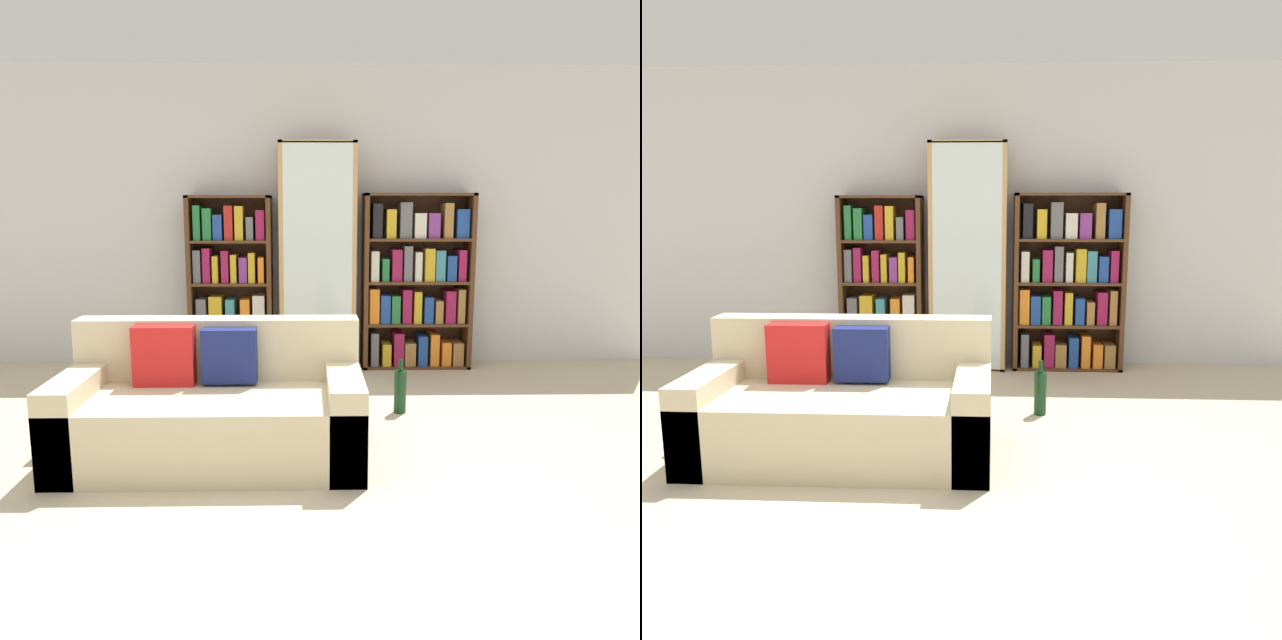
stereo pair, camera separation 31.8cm
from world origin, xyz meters
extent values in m
plane|color=beige|center=(0.00, 0.00, 0.00)|extent=(16.00, 16.00, 0.00)
cube|color=silver|center=(0.00, 2.82, 1.35)|extent=(6.72, 0.06, 2.70)
cube|color=beige|center=(-0.50, 0.46, 0.20)|extent=(1.73, 0.85, 0.40)
cube|color=beige|center=(-0.50, 0.79, 0.59)|extent=(1.73, 0.20, 0.38)
cube|color=beige|center=(-1.26, 0.46, 0.26)|extent=(0.20, 0.85, 0.52)
cube|color=beige|center=(0.26, 0.46, 0.26)|extent=(0.20, 0.85, 0.52)
cube|color=red|center=(-0.80, 0.63, 0.58)|extent=(0.36, 0.12, 0.36)
cube|color=navy|center=(-0.41, 0.63, 0.58)|extent=(0.32, 0.12, 0.32)
cube|color=#4C2D19|center=(-0.99, 2.61, 0.78)|extent=(0.04, 0.32, 1.56)
cube|color=#4C2D19|center=(-0.29, 2.61, 0.78)|extent=(0.04, 0.32, 1.56)
cube|color=#4C2D19|center=(-0.64, 2.61, 1.54)|extent=(0.74, 0.32, 0.02)
cube|color=#4C2D19|center=(-0.64, 2.61, 0.01)|extent=(0.74, 0.32, 0.02)
cube|color=#4C2D19|center=(-0.64, 2.76, 0.78)|extent=(0.74, 0.01, 1.56)
cube|color=#4C2D19|center=(-0.64, 2.61, 0.40)|extent=(0.66, 0.32, 0.02)
cube|color=#4C2D19|center=(-0.64, 2.61, 0.78)|extent=(0.66, 0.32, 0.02)
cube|color=#4C2D19|center=(-0.64, 2.61, 1.15)|extent=(0.66, 0.32, 0.02)
cube|color=orange|center=(-0.92, 2.60, 0.15)|extent=(0.05, 0.24, 0.26)
cube|color=olive|center=(-0.84, 2.60, 0.14)|extent=(0.05, 0.24, 0.24)
cube|color=orange|center=(-0.76, 2.60, 0.15)|extent=(0.06, 0.24, 0.25)
cube|color=#7A3384|center=(-0.68, 2.60, 0.15)|extent=(0.07, 0.24, 0.25)
cube|color=#1E4293|center=(-0.60, 2.60, 0.17)|extent=(0.06, 0.24, 0.30)
cube|color=olive|center=(-0.51, 2.60, 0.15)|extent=(0.06, 0.24, 0.25)
cube|color=teal|center=(-0.44, 2.60, 0.17)|extent=(0.05, 0.24, 0.29)
cube|color=#7A3384|center=(-0.36, 2.60, 0.16)|extent=(0.07, 0.24, 0.28)
cube|color=#5B5B60|center=(-0.90, 2.60, 0.53)|extent=(0.09, 0.24, 0.23)
cube|color=gold|center=(-0.77, 2.60, 0.54)|extent=(0.11, 0.24, 0.26)
cube|color=teal|center=(-0.64, 2.60, 0.53)|extent=(0.08, 0.24, 0.23)
cube|color=orange|center=(-0.51, 2.60, 0.53)|extent=(0.08, 0.24, 0.23)
cube|color=beige|center=(-0.38, 2.60, 0.54)|extent=(0.11, 0.24, 0.26)
cube|color=#5B5B60|center=(-0.92, 2.60, 0.93)|extent=(0.07, 0.24, 0.29)
cube|color=#8E1947|center=(-0.84, 2.60, 0.94)|extent=(0.07, 0.24, 0.31)
cube|color=gold|center=(-0.76, 2.60, 0.91)|extent=(0.05, 0.24, 0.24)
cube|color=#8E1947|center=(-0.68, 2.60, 0.93)|extent=(0.06, 0.24, 0.28)
cube|color=gold|center=(-0.60, 2.60, 0.91)|extent=(0.05, 0.24, 0.25)
cube|color=#7A3384|center=(-0.52, 2.60, 0.90)|extent=(0.07, 0.24, 0.22)
cube|color=gold|center=(-0.44, 2.60, 0.92)|extent=(0.06, 0.24, 0.27)
cube|color=orange|center=(-0.36, 2.60, 0.90)|extent=(0.05, 0.24, 0.23)
cube|color=#237038|center=(-0.91, 2.60, 1.32)|extent=(0.06, 0.24, 0.30)
cube|color=#237038|center=(-0.82, 2.60, 1.30)|extent=(0.07, 0.24, 0.28)
cube|color=#1E4293|center=(-0.73, 2.60, 1.28)|extent=(0.08, 0.24, 0.22)
cube|color=#AD231E|center=(-0.63, 2.60, 1.32)|extent=(0.07, 0.24, 0.30)
cube|color=gold|center=(-0.54, 2.60, 1.31)|extent=(0.07, 0.24, 0.30)
cube|color=#5B5B60|center=(-0.45, 2.60, 1.27)|extent=(0.06, 0.24, 0.20)
cube|color=#8E1947|center=(-0.36, 2.60, 1.30)|extent=(0.08, 0.24, 0.26)
cube|color=tan|center=(-0.17, 2.59, 1.01)|extent=(0.04, 0.36, 2.01)
cube|color=tan|center=(0.46, 2.59, 1.01)|extent=(0.04, 0.36, 2.01)
cube|color=tan|center=(0.14, 2.59, 2.00)|extent=(0.68, 0.36, 0.02)
cube|color=tan|center=(0.14, 2.59, 0.01)|extent=(0.68, 0.36, 0.02)
cube|color=tan|center=(0.14, 2.76, 1.01)|extent=(0.68, 0.01, 2.01)
cube|color=silver|center=(0.14, 2.41, 1.01)|extent=(0.60, 0.01, 1.99)
cube|color=tan|center=(0.14, 2.59, 0.35)|extent=(0.60, 0.32, 0.02)
cube|color=tan|center=(0.14, 2.59, 0.68)|extent=(0.60, 0.32, 0.02)
cube|color=tan|center=(0.14, 2.59, 1.01)|extent=(0.60, 0.32, 0.02)
cube|color=tan|center=(0.14, 2.59, 1.33)|extent=(0.60, 0.32, 0.02)
cube|color=tan|center=(0.14, 2.59, 1.66)|extent=(0.60, 0.32, 0.02)
cylinder|color=silver|center=(-0.04, 2.60, 0.06)|extent=(0.01, 0.01, 0.07)
cone|color=silver|center=(-0.04, 2.60, 0.13)|extent=(0.09, 0.09, 0.08)
cylinder|color=silver|center=(0.14, 2.61, 0.06)|extent=(0.01, 0.01, 0.07)
cone|color=silver|center=(0.14, 2.61, 0.13)|extent=(0.09, 0.09, 0.08)
cylinder|color=silver|center=(0.33, 2.61, 0.06)|extent=(0.01, 0.01, 0.07)
cone|color=silver|center=(0.33, 2.61, 0.13)|extent=(0.09, 0.09, 0.08)
cylinder|color=silver|center=(-0.06, 2.61, 0.40)|extent=(0.01, 0.01, 0.07)
cone|color=silver|center=(-0.06, 2.61, 0.48)|extent=(0.09, 0.09, 0.09)
cylinder|color=silver|center=(0.08, 2.59, 0.40)|extent=(0.01, 0.01, 0.07)
cone|color=silver|center=(0.08, 2.59, 0.48)|extent=(0.09, 0.09, 0.09)
cylinder|color=silver|center=(0.21, 2.60, 0.40)|extent=(0.01, 0.01, 0.07)
cone|color=silver|center=(0.21, 2.60, 0.48)|extent=(0.09, 0.09, 0.09)
cylinder|color=silver|center=(0.35, 2.59, 0.40)|extent=(0.01, 0.01, 0.07)
cone|color=silver|center=(0.35, 2.59, 0.48)|extent=(0.09, 0.09, 0.09)
cylinder|color=silver|center=(-0.08, 2.59, 0.73)|extent=(0.01, 0.01, 0.08)
cone|color=silver|center=(-0.08, 2.59, 0.83)|extent=(0.08, 0.08, 0.10)
cylinder|color=silver|center=(0.03, 2.58, 0.73)|extent=(0.01, 0.01, 0.08)
cone|color=silver|center=(0.03, 2.58, 0.83)|extent=(0.08, 0.08, 0.10)
cylinder|color=silver|center=(0.14, 2.60, 0.73)|extent=(0.01, 0.01, 0.08)
cone|color=silver|center=(0.14, 2.60, 0.83)|extent=(0.08, 0.08, 0.10)
cylinder|color=silver|center=(0.26, 2.59, 0.73)|extent=(0.01, 0.01, 0.08)
cone|color=silver|center=(0.26, 2.59, 0.83)|extent=(0.08, 0.08, 0.10)
cylinder|color=silver|center=(0.37, 2.59, 0.73)|extent=(0.01, 0.01, 0.08)
cone|color=silver|center=(0.37, 2.59, 0.83)|extent=(0.08, 0.08, 0.10)
cylinder|color=silver|center=(-0.08, 2.61, 1.05)|extent=(0.01, 0.01, 0.07)
cone|color=silver|center=(-0.08, 2.61, 1.14)|extent=(0.08, 0.08, 0.09)
cylinder|color=silver|center=(0.03, 2.61, 1.05)|extent=(0.01, 0.01, 0.07)
cone|color=silver|center=(0.03, 2.61, 1.14)|extent=(0.08, 0.08, 0.09)
cylinder|color=silver|center=(0.14, 2.57, 1.05)|extent=(0.01, 0.01, 0.07)
cone|color=silver|center=(0.14, 2.57, 1.14)|extent=(0.08, 0.08, 0.09)
cylinder|color=silver|center=(0.26, 2.61, 1.05)|extent=(0.01, 0.01, 0.07)
cone|color=silver|center=(0.26, 2.61, 1.14)|extent=(0.08, 0.08, 0.09)
cylinder|color=silver|center=(0.37, 2.57, 1.05)|extent=(0.01, 0.01, 0.07)
cone|color=silver|center=(0.37, 2.57, 1.14)|extent=(0.08, 0.08, 0.09)
cylinder|color=silver|center=(-0.06, 2.61, 1.39)|extent=(0.01, 0.01, 0.09)
cone|color=silver|center=(-0.06, 2.61, 1.49)|extent=(0.09, 0.09, 0.11)
cylinder|color=silver|center=(0.08, 2.57, 1.39)|extent=(0.01, 0.01, 0.09)
cone|color=silver|center=(0.08, 2.57, 1.49)|extent=(0.09, 0.09, 0.11)
cylinder|color=silver|center=(0.21, 2.59, 1.39)|extent=(0.01, 0.01, 0.09)
cone|color=silver|center=(0.21, 2.59, 1.49)|extent=(0.09, 0.09, 0.11)
cylinder|color=silver|center=(0.35, 2.58, 1.39)|extent=(0.01, 0.01, 0.09)
cone|color=silver|center=(0.35, 2.58, 1.49)|extent=(0.09, 0.09, 0.11)
cylinder|color=silver|center=(-0.04, 2.60, 1.71)|extent=(0.01, 0.01, 0.07)
cone|color=silver|center=(-0.04, 2.60, 1.78)|extent=(0.09, 0.09, 0.08)
cylinder|color=silver|center=(0.14, 2.59, 1.71)|extent=(0.01, 0.01, 0.07)
cone|color=silver|center=(0.14, 2.59, 1.78)|extent=(0.09, 0.09, 0.08)
cylinder|color=silver|center=(0.33, 2.61, 1.71)|extent=(0.01, 0.01, 0.07)
cone|color=silver|center=(0.33, 2.61, 1.78)|extent=(0.09, 0.09, 0.08)
cube|color=#4C2D19|center=(0.58, 2.61, 0.79)|extent=(0.04, 0.32, 1.58)
cube|color=#4C2D19|center=(1.51, 2.61, 0.79)|extent=(0.04, 0.32, 1.58)
cube|color=#4C2D19|center=(1.04, 2.61, 1.56)|extent=(0.98, 0.32, 0.02)
cube|color=#4C2D19|center=(1.04, 2.61, 0.01)|extent=(0.98, 0.32, 0.02)
cube|color=#4C2D19|center=(1.04, 2.76, 0.79)|extent=(0.98, 0.01, 1.58)
cube|color=#4C2D19|center=(1.04, 2.61, 0.41)|extent=(0.90, 0.32, 0.02)
cube|color=#4C2D19|center=(1.04, 2.61, 0.79)|extent=(0.90, 0.32, 0.02)
cube|color=#4C2D19|center=(1.04, 2.61, 1.17)|extent=(0.90, 0.32, 0.02)
cube|color=#5B5B60|center=(0.66, 2.60, 0.18)|extent=(0.07, 0.24, 0.30)
cube|color=gold|center=(0.77, 2.60, 0.13)|extent=(0.08, 0.24, 0.20)
cube|color=#8E1947|center=(0.88, 2.60, 0.18)|extent=(0.09, 0.24, 0.30)
cube|color=olive|center=(0.99, 2.60, 0.13)|extent=(0.10, 0.24, 0.21)
cube|color=#1E4293|center=(1.10, 2.60, 0.16)|extent=(0.08, 0.24, 0.28)
cube|color=orange|center=(1.21, 2.60, 0.17)|extent=(0.08, 0.24, 0.29)
cube|color=orange|center=(1.32, 2.60, 0.13)|extent=(0.08, 0.24, 0.22)
cube|color=olive|center=(1.43, 2.60, 0.13)|extent=(0.09, 0.24, 0.21)
cube|color=orange|center=(0.65, 2.60, 0.57)|extent=(0.09, 0.24, 0.31)
cube|color=#1E4293|center=(0.75, 2.60, 0.55)|extent=(0.09, 0.24, 0.26)
cube|color=#237038|center=(0.85, 2.60, 0.54)|extent=(0.08, 0.24, 0.25)
cube|color=#8E1947|center=(0.95, 2.60, 0.57)|extent=(0.08, 0.24, 0.31)
cube|color=gold|center=(1.05, 2.60, 0.56)|extent=(0.07, 0.24, 0.29)
cube|color=#1E4293|center=(1.14, 2.60, 0.54)|extent=(0.08, 0.24, 0.24)
cube|color=olive|center=(1.24, 2.60, 0.52)|extent=(0.07, 0.24, 0.21)
cube|color=#8E1947|center=(1.34, 2.60, 0.56)|extent=(0.09, 0.24, 0.29)
cube|color=olive|center=(1.44, 2.60, 0.57)|extent=(0.06, 0.24, 0.31)
cube|color=beige|center=(0.65, 2.60, 0.93)|extent=(0.07, 0.24, 0.27)
cube|color=#237038|center=(0.75, 2.60, 0.90)|extent=(0.06, 0.24, 0.20)
cube|color=#8E1947|center=(0.85, 2.60, 0.94)|extent=(0.09, 0.24, 0.28)
cube|color=#5B5B60|center=(0.95, 2.60, 0.96)|extent=(0.07, 0.24, 0.31)
cube|color=beige|center=(1.04, 2.60, 0.93)|extent=(0.06, 0.24, 0.26)
cube|color=gold|center=(1.14, 2.60, 0.95)|extent=(0.09, 0.24, 0.29)
cube|color=teal|center=(1.24, 2.60, 0.94)|extent=(0.08, 0.24, 0.27)
cube|color=#1E4293|center=(1.34, 2.60, 0.91)|extent=(0.08, 0.24, 0.23)
cube|color=#8E1947|center=(1.43, 2.60, 0.94)|extent=(0.07, 0.24, 0.28)
cube|color=black|center=(0.67, 2.60, 1.33)|extent=(0.08, 0.24, 0.30)
cube|color=gold|center=(0.79, 2.60, 1.31)|extent=(0.08, 0.24, 0.25)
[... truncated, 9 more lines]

